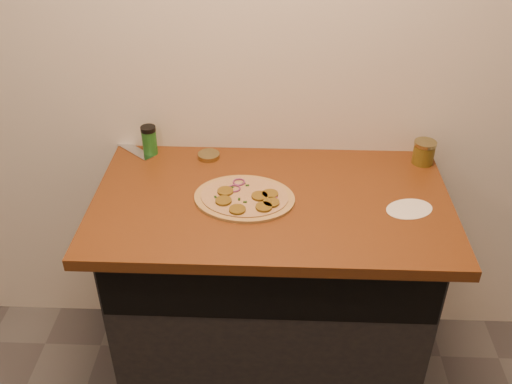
{
  "coord_description": "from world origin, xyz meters",
  "views": [
    {
      "loc": [
        0.01,
        -0.16,
        1.99
      ],
      "look_at": [
        -0.05,
        1.37,
        0.95
      ],
      "focal_mm": 40.0,
      "sensor_mm": 36.0,
      "label": 1
    }
  ],
  "objects_px": {
    "chefs_knife": "(120,141)",
    "salsa_jar": "(424,152)",
    "pizza": "(245,198)",
    "spice_shaker": "(149,140)"
  },
  "relations": [
    {
      "from": "spice_shaker",
      "to": "pizza",
      "type": "bearing_deg",
      "value": -38.08
    },
    {
      "from": "chefs_knife",
      "to": "salsa_jar",
      "type": "distance_m",
      "value": 1.16
    },
    {
      "from": "chefs_knife",
      "to": "spice_shaker",
      "type": "height_order",
      "value": "spice_shaker"
    },
    {
      "from": "pizza",
      "to": "chefs_knife",
      "type": "xyz_separation_m",
      "value": [
        -0.51,
        0.37,
        -0.0
      ]
    },
    {
      "from": "pizza",
      "to": "spice_shaker",
      "type": "bearing_deg",
      "value": 141.92
    },
    {
      "from": "chefs_knife",
      "to": "spice_shaker",
      "type": "relative_size",
      "value": 2.34
    },
    {
      "from": "pizza",
      "to": "chefs_knife",
      "type": "relative_size",
      "value": 1.4
    },
    {
      "from": "pizza",
      "to": "salsa_jar",
      "type": "relative_size",
      "value": 4.2
    },
    {
      "from": "chefs_knife",
      "to": "salsa_jar",
      "type": "xyz_separation_m",
      "value": [
        1.15,
        -0.11,
        0.04
      ]
    },
    {
      "from": "pizza",
      "to": "salsa_jar",
      "type": "bearing_deg",
      "value": 22.61
    }
  ]
}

